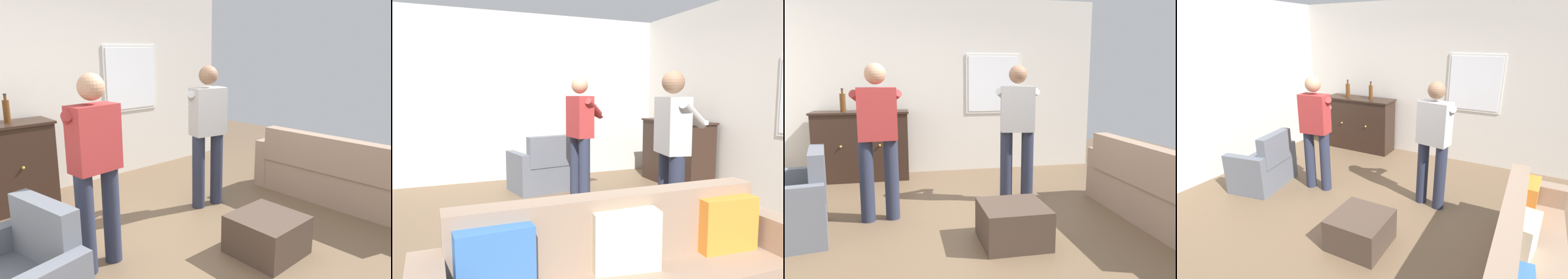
% 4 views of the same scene
% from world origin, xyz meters
% --- Properties ---
extents(ground, '(10.40, 10.40, 0.00)m').
position_xyz_m(ground, '(0.00, 0.00, 0.00)').
color(ground, brown).
extents(wall_back_with_window, '(5.20, 0.15, 2.80)m').
position_xyz_m(wall_back_with_window, '(0.02, 2.66, 1.40)').
color(wall_back_with_window, silver).
rests_on(wall_back_with_window, ground).
extents(couch, '(0.57, 2.36, 0.85)m').
position_xyz_m(couch, '(1.95, -0.30, 0.34)').
color(couch, gray).
rests_on(couch, ground).
extents(armchair, '(0.78, 0.98, 0.85)m').
position_xyz_m(armchair, '(-1.67, 0.20, 0.29)').
color(armchair, slate).
rests_on(armchair, ground).
extents(sideboard_cabinet, '(1.40, 0.49, 1.04)m').
position_xyz_m(sideboard_cabinet, '(-1.23, 2.30, 0.52)').
color(sideboard_cabinet, black).
rests_on(sideboard_cabinet, ground).
extents(bottle_wine_green, '(0.08, 0.08, 0.34)m').
position_xyz_m(bottle_wine_green, '(-1.47, 2.27, 1.18)').
color(bottle_wine_green, '#593314').
rests_on(bottle_wine_green, sideboard_cabinet).
extents(bottle_liquor_amber, '(0.07, 0.07, 0.33)m').
position_xyz_m(bottle_liquor_amber, '(-0.99, 2.33, 1.18)').
color(bottle_liquor_amber, '#593314').
rests_on(bottle_liquor_amber, sideboard_cabinet).
extents(ottoman, '(0.60, 0.60, 0.37)m').
position_xyz_m(ottoman, '(0.35, -0.35, 0.18)').
color(ottoman, '#47382D').
rests_on(ottoman, ground).
extents(person_standing_left, '(0.55, 0.49, 1.68)m').
position_xyz_m(person_standing_left, '(-0.89, 0.52, 0.94)').
color(person_standing_left, '#282D42').
rests_on(person_standing_left, ground).
extents(person_standing_right, '(0.55, 0.51, 1.68)m').
position_xyz_m(person_standing_right, '(0.75, 0.84, 0.94)').
color(person_standing_right, '#282D42').
rests_on(person_standing_right, ground).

